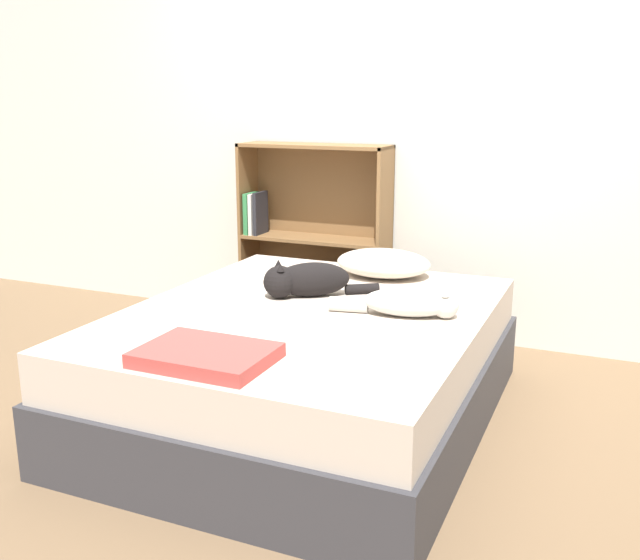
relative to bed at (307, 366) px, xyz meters
name	(u,v)px	position (x,y,z in m)	size (l,w,h in m)	color
ground_plane	(308,417)	(0.00, 0.00, -0.25)	(8.00, 8.00, 0.00)	brown
wall_back	(405,120)	(0.00, 1.35, 1.00)	(8.00, 0.06, 2.50)	silver
bed	(307,366)	(0.00, 0.00, 0.00)	(1.50, 1.84, 0.50)	#333338
pillow	(383,263)	(0.11, 0.70, 0.32)	(0.48, 0.37, 0.13)	beige
cat_light	(410,303)	(0.42, 0.10, 0.31)	(0.54, 0.24, 0.14)	beige
cat_dark	(304,280)	(-0.10, 0.19, 0.33)	(0.47, 0.35, 0.17)	black
bookshelf	(314,236)	(-0.51, 1.23, 0.32)	(0.90, 0.26, 1.12)	brown
blanket_fold	(206,355)	(-0.06, -0.70, 0.28)	(0.45, 0.33, 0.05)	#B2423D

